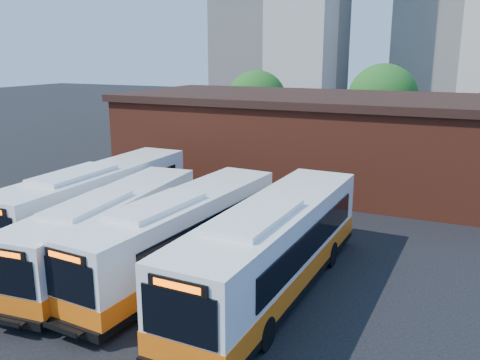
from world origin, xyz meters
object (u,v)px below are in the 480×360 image
at_px(bus_midwest, 110,233).
at_px(bus_east, 273,252).
at_px(bus_mideast, 181,237).
at_px(transit_worker, 201,301).
at_px(bus_west, 97,203).

distance_m(bus_midwest, bus_east, 7.53).
bearing_deg(bus_mideast, transit_worker, -45.36).
xyz_separation_m(bus_midwest, transit_worker, (6.04, -2.69, -0.72)).
height_order(bus_midwest, bus_east, bus_east).
relative_size(bus_west, bus_mideast, 1.02).
bearing_deg(bus_mideast, bus_west, 163.76).
distance_m(bus_midwest, transit_worker, 6.65).
relative_size(bus_west, bus_midwest, 1.07).
relative_size(bus_mideast, transit_worker, 7.99).
distance_m(bus_west, bus_east, 11.16).
bearing_deg(bus_east, transit_worker, -113.20).
bearing_deg(bus_mideast, bus_east, 1.67).
bearing_deg(bus_west, transit_worker, -31.92).
relative_size(bus_mideast, bus_east, 0.94).
height_order(bus_mideast, transit_worker, bus_mideast).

